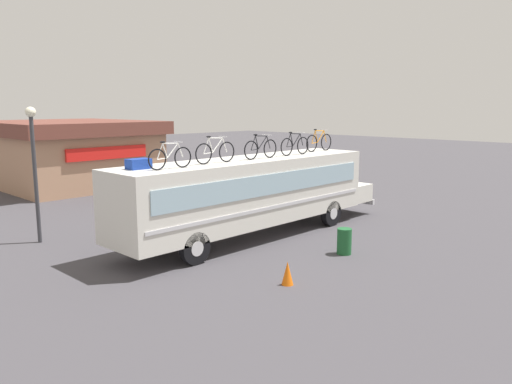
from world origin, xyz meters
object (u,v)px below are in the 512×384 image
(rooftop_bicycle_2, at_px, (215,152))
(trash_bin, at_px, (344,241))
(rooftop_bicycle_5, at_px, (319,142))
(rooftop_bicycle_4, at_px, (295,145))
(bus, at_px, (253,191))
(traffic_cone, at_px, (288,273))
(rooftop_bicycle_1, at_px, (170,157))
(street_lamp, at_px, (34,156))
(luggage_bag_1, at_px, (139,164))
(rooftop_bicycle_3, at_px, (261,148))

(rooftop_bicycle_2, distance_m, trash_bin, 5.31)
(rooftop_bicycle_5, bearing_deg, rooftop_bicycle_4, -169.72)
(bus, height_order, traffic_cone, bus)
(rooftop_bicycle_1, relative_size, street_lamp, 0.33)
(rooftop_bicycle_2, height_order, street_lamp, street_lamp)
(luggage_bag_1, relative_size, trash_bin, 0.82)
(bus, xyz_separation_m, street_lamp, (-6.02, 5.05, 1.40))
(street_lamp, bearing_deg, trash_bin, -53.56)
(bus, bearing_deg, rooftop_bicycle_3, -75.54)
(trash_bin, bearing_deg, street_lamp, 126.44)
(rooftop_bicycle_5, bearing_deg, bus, -179.13)
(rooftop_bicycle_3, height_order, traffic_cone, rooftop_bicycle_3)
(luggage_bag_1, relative_size, rooftop_bicycle_1, 0.44)
(rooftop_bicycle_2, relative_size, rooftop_bicycle_4, 1.03)
(rooftop_bicycle_2, bearing_deg, rooftop_bicycle_1, -174.65)
(traffic_cone, bearing_deg, luggage_bag_1, 109.94)
(rooftop_bicycle_3, height_order, rooftop_bicycle_4, rooftop_bicycle_4)
(trash_bin, bearing_deg, rooftop_bicycle_5, 46.93)
(rooftop_bicycle_4, bearing_deg, bus, 171.39)
(luggage_bag_1, distance_m, rooftop_bicycle_5, 8.91)
(rooftop_bicycle_3, relative_size, traffic_cone, 2.55)
(rooftop_bicycle_1, height_order, rooftop_bicycle_5, rooftop_bicycle_5)
(bus, height_order, rooftop_bicycle_3, rooftop_bicycle_3)
(bus, bearing_deg, rooftop_bicycle_4, -8.61)
(luggage_bag_1, height_order, street_lamp, street_lamp)
(rooftop_bicycle_1, relative_size, rooftop_bicycle_5, 0.93)
(rooftop_bicycle_5, height_order, trash_bin, rooftop_bicycle_5)
(rooftop_bicycle_1, xyz_separation_m, traffic_cone, (1.01, -3.95, -3.04))
(rooftop_bicycle_3, relative_size, street_lamp, 0.35)
(traffic_cone, bearing_deg, rooftop_bicycle_4, 38.35)
(luggage_bag_1, bearing_deg, street_lamp, 104.89)
(luggage_bag_1, relative_size, traffic_cone, 1.07)
(luggage_bag_1, bearing_deg, rooftop_bicycle_5, -1.41)
(bus, distance_m, rooftop_bicycle_5, 4.47)
(bus, relative_size, rooftop_bicycle_1, 7.78)
(rooftop_bicycle_3, distance_m, rooftop_bicycle_5, 4.09)
(rooftop_bicycle_1, height_order, trash_bin, rooftop_bicycle_1)
(bus, relative_size, rooftop_bicycle_4, 7.46)
(rooftop_bicycle_4, xyz_separation_m, street_lamp, (-8.09, 5.36, -0.23))
(rooftop_bicycle_2, relative_size, trash_bin, 1.99)
(rooftop_bicycle_5, bearing_deg, street_lamp, 153.90)
(traffic_cone, distance_m, street_lamp, 10.27)
(traffic_cone, bearing_deg, bus, 55.04)
(rooftop_bicycle_1, bearing_deg, bus, 5.95)
(luggage_bag_1, height_order, traffic_cone, luggage_bag_1)
(rooftop_bicycle_2, xyz_separation_m, street_lamp, (-3.97, 5.28, -0.24))
(rooftop_bicycle_5, height_order, street_lamp, street_lamp)
(luggage_bag_1, xyz_separation_m, rooftop_bicycle_2, (2.71, -0.52, 0.23))
(rooftop_bicycle_2, distance_m, traffic_cone, 5.25)
(rooftop_bicycle_4, bearing_deg, rooftop_bicycle_5, 10.28)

